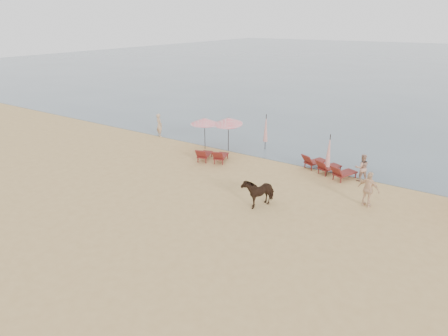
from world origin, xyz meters
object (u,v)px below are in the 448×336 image
object	(u,v)px
lounger_cluster_left	(212,155)
beachgoer_left	(159,125)
umbrella_closed_left	(266,128)
lounger_cluster_right	(327,166)
beachgoer_right_a	(362,168)
beachgoer_right_b	(368,189)
umbrella_open_left_b	(228,121)
umbrella_closed_right	(329,151)
umbrella_open_left_a	(205,121)
cow	(258,191)

from	to	relation	value
lounger_cluster_left	beachgoer_left	xyz separation A→B (m)	(-6.21, 2.23, 0.44)
umbrella_closed_left	beachgoer_left	world-z (taller)	umbrella_closed_left
lounger_cluster_left	umbrella_closed_left	xyz separation A→B (m)	(1.69, 3.74, 1.06)
lounger_cluster_right	beachgoer_right_a	size ratio (longest dim) A/B	2.11
umbrella_closed_left	beachgoer_right_b	xyz separation A→B (m)	(7.62, -4.65, -0.63)
beachgoer_left	beachgoer_right_b	world-z (taller)	beachgoer_left
umbrella_open_left_b	umbrella_closed_right	xyz separation A→B (m)	(6.82, -0.66, -0.55)
umbrella_closed_right	beachgoer_right_b	distance (m)	3.73
umbrella_open_left_b	umbrella_open_left_a	bearing A→B (deg)	-176.51
lounger_cluster_left	umbrella_open_left_b	distance (m)	2.75
beachgoer_right_b	lounger_cluster_right	bearing A→B (deg)	-34.88
umbrella_closed_right	beachgoer_right_a	bearing A→B (deg)	12.39
umbrella_open_left_a	umbrella_closed_right	bearing A→B (deg)	2.90
umbrella_open_left_b	beachgoer_right_b	size ratio (longest dim) A/B	1.38
umbrella_open_left_a	umbrella_open_left_b	xyz separation A→B (m)	(1.54, 0.47, 0.12)
umbrella_closed_left	beachgoer_right_a	bearing A→B (deg)	-15.20
cow	beachgoer_right_b	distance (m)	5.01
lounger_cluster_right	beachgoer_right_a	bearing A→B (deg)	23.36
umbrella_open_left_a	cow	xyz separation A→B (m)	(6.79, -5.24, -1.23)
umbrella_open_left_a	umbrella_open_left_b	world-z (taller)	umbrella_open_left_b
lounger_cluster_right	beachgoer_right_b	bearing A→B (deg)	-21.76
umbrella_closed_right	cow	size ratio (longest dim) A/B	1.50
beachgoer_left	umbrella_open_left_b	bearing A→B (deg)	-156.83
umbrella_open_left_b	cow	distance (m)	7.87
lounger_cluster_left	lounger_cluster_right	xyz separation A→B (m)	(6.48, 1.94, 0.01)
beachgoer_right_a	umbrella_open_left_a	bearing A→B (deg)	-31.39
umbrella_open_left_a	beachgoer_right_a	distance (m)	10.16
umbrella_open_left_b	beachgoer_right_a	distance (m)	8.65
lounger_cluster_left	umbrella_closed_right	xyz separation A→B (m)	(6.59, 1.56, 1.07)
lounger_cluster_left	umbrella_open_left_a	bearing A→B (deg)	118.03
umbrella_open_left_b	beachgoer_left	size ratio (longest dim) A/B	1.37
umbrella_open_left_a	beachgoer_right_a	world-z (taller)	umbrella_open_left_a
lounger_cluster_right	beachgoer_right_a	world-z (taller)	beachgoer_right_a
umbrella_open_left_b	beachgoer_right_a	bearing A→B (deg)	-15.22
lounger_cluster_right	beachgoer_left	xyz separation A→B (m)	(-12.70, 0.29, 0.44)
umbrella_closed_left	beachgoer_right_a	size ratio (longest dim) A/B	1.60
umbrella_closed_right	beachgoer_right_b	size ratio (longest dim) A/B	1.42
umbrella_closed_right	beachgoer_left	bearing A→B (deg)	176.97
umbrella_closed_left	umbrella_open_left_b	bearing A→B (deg)	-141.68
umbrella_closed_left	umbrella_closed_right	xyz separation A→B (m)	(4.90, -2.18, 0.00)
lounger_cluster_right	beachgoer_left	world-z (taller)	beachgoer_left
beachgoer_right_b	umbrella_open_left_b	bearing A→B (deg)	-7.83
lounger_cluster_left	umbrella_closed_left	world-z (taller)	umbrella_closed_left
cow	beachgoer_right_a	size ratio (longest dim) A/B	1.07
lounger_cluster_right	umbrella_closed_left	world-z (taller)	umbrella_closed_left
beachgoer_right_b	umbrella_open_left_a	bearing A→B (deg)	-3.18
umbrella_closed_left	cow	bearing A→B (deg)	-65.25
lounger_cluster_left	beachgoer_right_b	xyz separation A→B (m)	(9.32, -0.92, 0.44)
umbrella_open_left_a	beachgoer_right_b	world-z (taller)	umbrella_open_left_a
lounger_cluster_right	umbrella_open_left_a	world-z (taller)	umbrella_open_left_a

